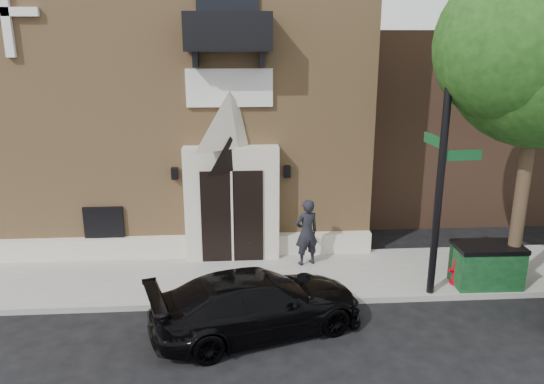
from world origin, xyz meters
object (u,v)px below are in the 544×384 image
at_px(street_sign, 442,160).
at_px(pedestrian_near, 307,232).
at_px(dumpster, 487,265).
at_px(fire_hydrant, 457,270).
at_px(black_sedan, 258,303).

height_order(street_sign, pedestrian_near, street_sign).
bearing_deg(dumpster, fire_hydrant, 172.78).
distance_m(dumpster, pedestrian_near, 4.66).
height_order(street_sign, fire_hydrant, street_sign).
bearing_deg(street_sign, dumpster, 4.94).
xyz_separation_m(black_sedan, street_sign, (4.32, 1.27, 2.81)).
xyz_separation_m(street_sign, fire_hydrant, (0.81, 0.39, -2.97)).
bearing_deg(black_sedan, street_sign, -91.26).
bearing_deg(street_sign, black_sedan, -169.41).
distance_m(black_sedan, street_sign, 5.31).
bearing_deg(pedestrian_near, fire_hydrant, 139.60).
relative_size(street_sign, dumpster, 3.96).
distance_m(black_sedan, fire_hydrant, 5.39).
height_order(black_sedan, fire_hydrant, black_sedan).
height_order(street_sign, dumpster, street_sign).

